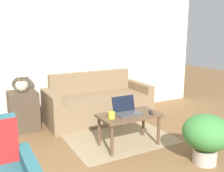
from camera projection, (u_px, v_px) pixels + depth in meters
name	position (u px, v px, depth m)	size (l,w,h in m)	color
wall_back	(35.00, 48.00, 4.50)	(6.92, 0.06, 2.60)	silver
rug	(110.00, 131.00, 4.26)	(1.54, 1.79, 0.01)	#9E8966
couch	(97.00, 104.00, 4.80)	(1.88, 0.81, 0.85)	#846B4C
side_table	(24.00, 111.00, 4.28)	(0.44, 0.44, 0.64)	#4C3D2D
table_lamp	(21.00, 71.00, 4.14)	(0.37, 0.37, 0.51)	beige
coffee_table	(129.00, 119.00, 3.67)	(0.86, 0.48, 0.46)	brown
laptop	(126.00, 110.00, 3.69)	(0.35, 0.28, 0.23)	#47474C
cup_navy	(112.00, 115.00, 3.48)	(0.10, 0.10, 0.09)	gold
tv_remote	(151.00, 113.00, 3.70)	(0.11, 0.15, 0.02)	black
potted_plant	(206.00, 135.00, 3.17)	(0.58, 0.58, 0.62)	#BCB2A3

